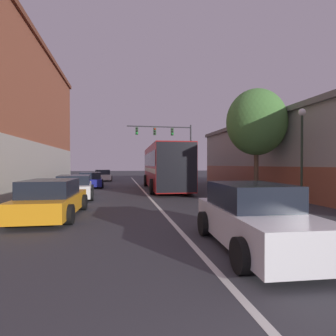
{
  "coord_description": "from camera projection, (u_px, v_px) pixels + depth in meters",
  "views": [
    {
      "loc": [
        -1.69,
        -0.78,
        1.9
      ],
      "look_at": [
        1.5,
        16.48,
        1.67
      ],
      "focal_mm": 28.0,
      "sensor_mm": 36.0,
      "label": 1
    }
  ],
  "objects": [
    {
      "name": "lane_center_line",
      "position": [
        147.0,
        194.0,
        16.7
      ],
      "size": [
        0.14,
        43.72,
        0.01
      ],
      "color": "silver",
      "rests_on": "ground_plane"
    },
    {
      "name": "building_right_storefront",
      "position": [
        319.0,
        154.0,
        18.5
      ],
      "size": [
        9.84,
        21.14,
        5.1
      ],
      "color": "#9E998E",
      "rests_on": "ground_plane"
    },
    {
      "name": "bus",
      "position": [
        165.0,
        165.0,
        20.01
      ],
      "size": [
        3.04,
        10.29,
        3.27
      ],
      "rotation": [
        0.0,
        0.0,
        1.54
      ],
      "color": "maroon",
      "rests_on": "ground_plane"
    },
    {
      "name": "hatchback_foreground",
      "position": [
        254.0,
        218.0,
        5.95
      ],
      "size": [
        2.08,
        4.1,
        1.46
      ],
      "rotation": [
        0.0,
        0.0,
        1.51
      ],
      "color": "silver",
      "rests_on": "ground_plane"
    },
    {
      "name": "parked_car_left_near",
      "position": [
        52.0,
        199.0,
        9.41
      ],
      "size": [
        2.1,
        4.43,
        1.36
      ],
      "rotation": [
        0.0,
        0.0,
        1.54
      ],
      "color": "orange",
      "rests_on": "ground_plane"
    },
    {
      "name": "parked_car_left_mid",
      "position": [
        91.0,
        180.0,
        22.0
      ],
      "size": [
        2.31,
        4.34,
        1.26
      ],
      "rotation": [
        0.0,
        0.0,
        1.65
      ],
      "color": "navy",
      "rests_on": "ground_plane"
    },
    {
      "name": "parked_car_left_far",
      "position": [
        75.0,
        187.0,
        14.74
      ],
      "size": [
        2.36,
        4.62,
        1.31
      ],
      "rotation": [
        0.0,
        0.0,
        1.66
      ],
      "color": "silver",
      "rests_on": "ground_plane"
    },
    {
      "name": "parked_car_left_distant",
      "position": [
        102.0,
        175.0,
        30.95
      ],
      "size": [
        2.41,
        4.73,
        1.29
      ],
      "rotation": [
        0.0,
        0.0,
        1.68
      ],
      "color": "silver",
      "rests_on": "ground_plane"
    },
    {
      "name": "traffic_signal_gantry",
      "position": [
        170.0,
        139.0,
        28.98
      ],
      "size": [
        7.2,
        0.36,
        6.36
      ],
      "color": "#333338",
      "rests_on": "ground_plane"
    },
    {
      "name": "street_lamp",
      "position": [
        302.0,
        147.0,
        12.03
      ],
      "size": [
        0.33,
        0.33,
        4.48
      ],
      "color": "#233323",
      "rests_on": "ground_plane"
    },
    {
      "name": "street_tree_near",
      "position": [
        256.0,
        122.0,
        14.94
      ],
      "size": [
        3.43,
        3.09,
        6.22
      ],
      "color": "brown",
      "rests_on": "ground_plane"
    }
  ]
}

